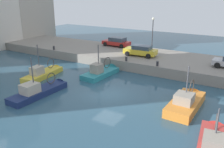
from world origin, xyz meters
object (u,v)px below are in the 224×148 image
Objects in this scene: fishing_boat_red at (213,145)px; fishing_boat_navy at (42,93)px; parked_car_yellow at (141,50)px; quay_streetlamp at (153,29)px; mooring_bollard_south at (157,64)px; fishing_boat_teal at (103,74)px; parked_car_red at (117,42)px; mooring_bollard_north at (54,48)px; fishing_boat_orange at (186,105)px; mooring_bollard_mid at (126,59)px; fishing_boat_yellow at (45,75)px.

fishing_boat_red is 15.38m from fishing_boat_navy.
parked_car_yellow is 0.90× the size of quay_streetlamp.
parked_car_yellow is (14.34, 11.50, 1.78)m from fishing_boat_red.
fishing_boat_red is 10.67× the size of mooring_bollard_south.
fishing_boat_navy is at bearing 166.16° from fishing_boat_teal.
parked_car_red is 0.90× the size of quay_streetlamp.
mooring_bollard_north is at bearing 104.83° from parked_car_yellow.
mooring_bollard_south is at bearing 35.55° from fishing_boat_red.
fishing_boat_navy is (-4.36, 12.49, 0.02)m from fishing_boat_orange.
mooring_bollard_mid is (10.60, -3.47, 1.34)m from fishing_boat_navy.
quay_streetlamp is at bearing -66.50° from mooring_bollard_north.
fishing_boat_yellow is at bearing 121.03° from mooring_bollard_south.
quay_streetlamp reaches higher than fishing_boat_teal.
fishing_boat_orange is 11.11× the size of mooring_bollard_south.
mooring_bollard_north is at bearing 90.00° from mooring_bollard_mid.
fishing_boat_teal is at bearing 72.54° from fishing_boat_orange.
fishing_boat_yellow reaches higher than mooring_bollard_north.
mooring_bollard_mid is (0.00, 4.00, 0.00)m from mooring_bollard_south.
mooring_bollard_mid is at bearing -18.11° from fishing_boat_navy.
fishing_boat_navy is (-3.93, -3.62, 0.01)m from fishing_boat_yellow.
parked_car_red is 7.90× the size of mooring_bollard_north.
fishing_boat_red is at bearing -136.18° from parked_car_red.
quay_streetlamp is at bearing -101.35° from parked_car_red.
fishing_boat_yellow is 8.39m from mooring_bollard_north.
fishing_boat_teal is 6.42m from mooring_bollard_south.
quay_streetlamp is (8.55, -2.56, 4.33)m from fishing_boat_teal.
fishing_boat_red is 0.96× the size of fishing_boat_orange.
quay_streetlamp reaches higher than parked_car_red.
mooring_bollard_south is at bearing -132.36° from parked_car_yellow.
fishing_boat_teal is at bearing 162.32° from parked_car_yellow.
fishing_boat_yellow is 13.82m from parked_car_red.
fishing_boat_yellow is at bearing 133.26° from mooring_bollard_mid.
fishing_boat_teal is 0.86× the size of fishing_boat_navy.
mooring_bollard_north is (-6.92, 6.65, -0.44)m from parked_car_red.
mooring_bollard_north is at bearing 65.17° from fishing_boat_red.
fishing_boat_teal is 7.93m from fishing_boat_navy.
fishing_boat_red is 13.66m from mooring_bollard_south.
parked_car_yellow is at bearing -6.96° from mooring_bollard_mid.
fishing_boat_teal is at bearing -105.55° from mooring_bollard_north.
fishing_boat_yellow is 19.49m from fishing_boat_red.
mooring_bollard_north is at bearing 136.17° from parked_car_red.
fishing_boat_yellow is 11.57× the size of mooring_bollard_north.
parked_car_red is at bearing 6.15° from fishing_boat_navy.
mooring_bollard_north is (6.24, 21.03, 1.35)m from fishing_boat_orange.
mooring_bollard_south is 7.06m from quay_streetlamp.
mooring_bollard_mid is at bearing -46.74° from fishing_boat_yellow.
fishing_boat_yellow is 11.57× the size of mooring_bollard_south.
fishing_boat_orange reaches higher than mooring_bollard_south.
quay_streetlamp is (11.89, 8.04, 4.33)m from fishing_boat_orange.
fishing_boat_orange is 12.97m from parked_car_yellow.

